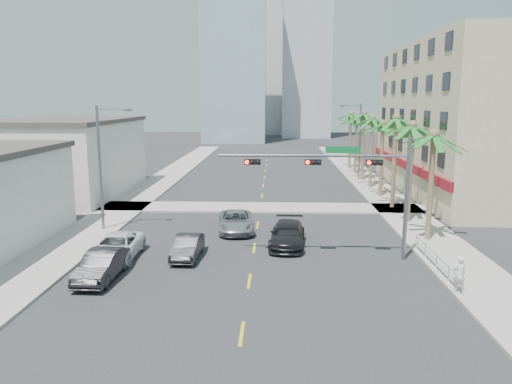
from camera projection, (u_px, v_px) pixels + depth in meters
ground at (245, 313)px, 22.24m from camera, size 260.00×260.00×0.00m
sidewalk_right at (403, 214)px, 41.43m from camera, size 4.00×120.00×0.15m
sidewalk_left at (118, 211)px, 42.34m from camera, size 4.00×120.00×0.15m
sidewalk_cross at (260, 208)px, 43.85m from camera, size 80.00×4.00×0.15m
building_right at (483, 119)px, 49.53m from camera, size 15.25×28.00×15.00m
building_left_far at (67, 159)px, 49.85m from camera, size 11.00×18.00×7.20m
tower_far_left at (235, 34)px, 111.58m from camera, size 14.00×14.00×48.00m
tower_far_right at (307, 17)px, 124.59m from camera, size 12.00×12.00×60.00m
tower_far_center at (261, 59)px, 141.41m from camera, size 16.00×16.00×42.00m
traffic_signal_mast at (352, 176)px, 28.92m from camera, size 11.12×0.54×7.20m
palm_tree_0 at (434, 136)px, 32.31m from camera, size 4.80×4.80×7.80m
palm_tree_1 at (413, 126)px, 37.36m from camera, size 4.80×4.80×8.16m
palm_tree_2 at (396, 119)px, 42.41m from camera, size 4.80×4.80×8.52m
palm_tree_3 at (383, 125)px, 47.64m from camera, size 4.80×4.80×7.80m
palm_tree_4 at (373, 119)px, 52.69m from camera, size 4.80×4.80×8.16m
palm_tree_5 at (364, 114)px, 57.74m from camera, size 4.80×4.80×8.52m
palm_tree_6 at (357, 119)px, 62.98m from camera, size 4.80×4.80×7.80m
palm_tree_7 at (351, 115)px, 68.02m from camera, size 4.80×4.80×8.16m
streetlight_left at (102, 162)px, 35.51m from camera, size 2.55×0.25×9.00m
streetlight_right at (358, 138)px, 58.25m from camera, size 2.55×0.25×9.00m
guardrail at (437, 259)px, 27.62m from camera, size 0.08×8.08×1.00m
car_parked_mid at (102, 265)px, 26.31m from camera, size 1.76×4.72×1.54m
car_parked_far at (116, 247)px, 29.75m from camera, size 2.52×5.35×1.48m
car_lane_left at (187, 247)px, 29.96m from camera, size 1.53×4.17×1.36m
car_lane_center at (236, 221)px, 36.05m from camera, size 2.92×5.47×1.46m
car_lane_right at (287, 234)px, 32.42m from camera, size 2.58×5.48×1.55m
pedestrian at (459, 274)px, 24.23m from camera, size 0.69×0.50×1.79m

